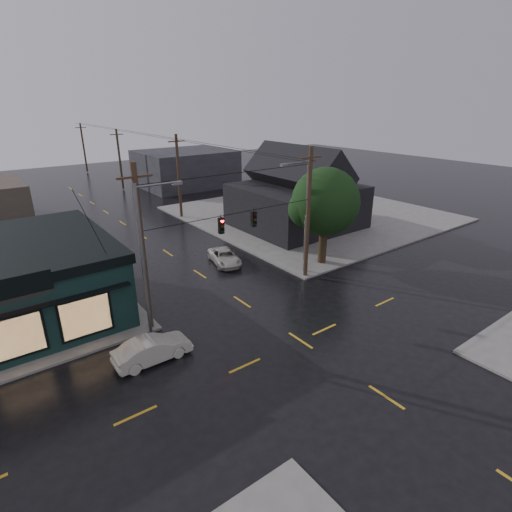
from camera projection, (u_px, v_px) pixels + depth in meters
ground_plane at (300, 340)px, 23.45m from camera, size 160.00×160.00×0.00m
sidewalk_ne at (310, 213)px, 49.48m from camera, size 28.00×28.00×0.15m
ne_building at (297, 187)px, 42.85m from camera, size 12.60×11.60×8.75m
corner_tree at (325, 202)px, 32.53m from camera, size 5.61×5.61×8.09m
utility_pole_nw at (151, 328)px, 24.67m from camera, size 2.00×0.32×10.15m
utility_pole_ne at (305, 277)px, 31.92m from camera, size 2.00×0.32×10.15m
utility_pole_far_a at (182, 217)px, 47.95m from camera, size 2.00×0.32×9.65m
utility_pole_far_b at (123, 190)px, 62.86m from camera, size 2.00×0.32×9.15m
utility_pole_far_c at (88, 172)px, 77.77m from camera, size 2.00×0.32×9.15m
span_signal_assembly at (238, 222)px, 26.27m from camera, size 13.00×0.48×1.23m
streetlight_nw at (151, 335)px, 23.98m from camera, size 5.40×0.30×9.15m
streetlight_ne at (304, 272)px, 32.72m from camera, size 5.40×0.30×9.15m
bg_building_east at (185, 168)px, 64.90m from camera, size 14.00×12.00×5.60m
sedan_cream at (153, 349)px, 21.43m from camera, size 4.17×1.46×1.37m
suv_silver at (225, 257)px, 34.26m from camera, size 2.94×4.63×1.19m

